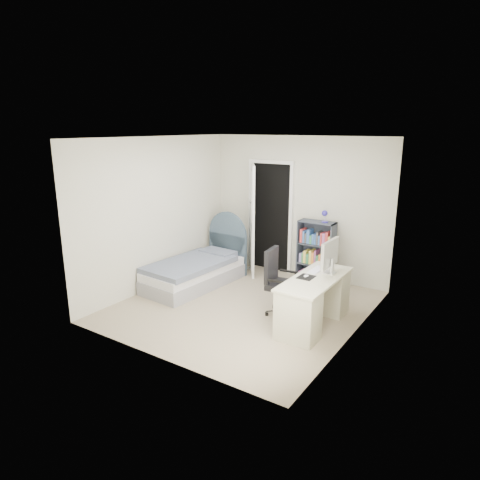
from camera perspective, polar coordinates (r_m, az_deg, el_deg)
The scene contains 8 objects.
room_shell at distance 6.19m, azimuth 0.42°, elevation 1.83°, with size 3.50×3.70×2.60m.
door at distance 7.87m, azimuth 2.55°, elevation 3.06°, with size 0.92×0.71×2.06m.
bed at distance 7.42m, azimuth -5.71°, elevation -3.96°, with size 0.98×1.91×1.14m.
nightstand at distance 8.53m, azimuth -2.04°, elevation -0.74°, with size 0.36×0.36×0.54m.
floor_lamp at distance 8.05m, azimuth 1.36°, elevation -0.16°, with size 0.19×0.19×1.36m.
bookcase at distance 7.43m, azimuth 10.14°, elevation -2.04°, with size 0.62×0.27×1.32m.
desk at distance 5.96m, azimuth 9.93°, elevation -7.75°, with size 0.56×1.41×1.16m.
office_chair at distance 6.18m, azimuth 5.16°, elevation -5.18°, with size 0.51×0.53×0.97m.
Camera 1 is at (3.29, -5.05, 2.66)m, focal length 32.00 mm.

